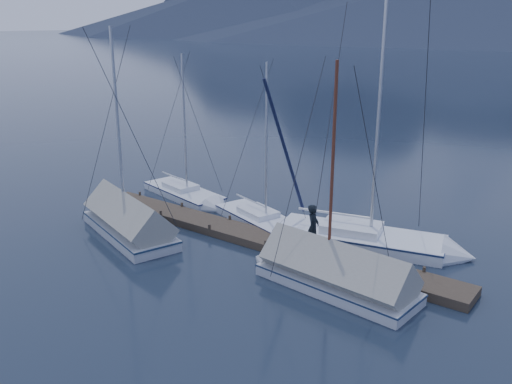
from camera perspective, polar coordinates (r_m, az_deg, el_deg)
ground at (r=21.63m, az=-3.18°, el=-6.85°), size 1000.00×1000.00×0.00m
dock at (r=23.03m, az=-0.00°, el=-4.97°), size 18.00×1.50×0.54m
mooring_posts at (r=23.22m, az=-0.99°, el=-4.14°), size 15.12×1.52×0.35m
sailboat_open_left at (r=28.47m, az=-6.75°, el=-0.55°), size 6.40×3.10×8.16m
sailboat_open_mid at (r=24.36m, az=1.65°, el=-3.61°), size 6.32×3.49×8.05m
sailboat_open_right at (r=23.00m, az=13.30°, el=-5.28°), size 8.36×4.12×10.65m
sailboat_covered_near at (r=19.44m, az=7.22°, el=-8.52°), size 6.81×2.88×8.65m
sailboat_covered_far at (r=24.65m, az=-13.70°, el=-3.04°), size 7.16×4.05×9.62m
person at (r=21.22m, az=6.02°, el=-3.72°), size 0.59×0.76×1.84m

